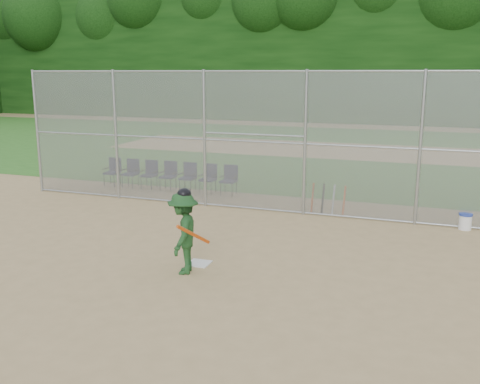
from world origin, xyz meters
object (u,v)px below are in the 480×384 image
(chair_0, at_px, (112,172))
(batter_at_plate, at_px, (183,232))
(home_plate, at_px, (199,263))
(water_cooler, at_px, (465,221))

(chair_0, bearing_deg, batter_at_plate, -48.26)
(batter_at_plate, height_order, chair_0, batter_at_plate)
(home_plate, height_order, chair_0, chair_0)
(batter_at_plate, bearing_deg, home_plate, 81.65)
(home_plate, distance_m, batter_at_plate, 0.99)
(batter_at_plate, bearing_deg, water_cooler, 43.29)
(batter_at_plate, xyz_separation_m, chair_0, (-6.05, 6.78, -0.36))
(batter_at_plate, height_order, water_cooler, batter_at_plate)
(batter_at_plate, xyz_separation_m, water_cooler, (5.44, 5.13, -0.63))
(water_cooler, bearing_deg, home_plate, -139.49)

